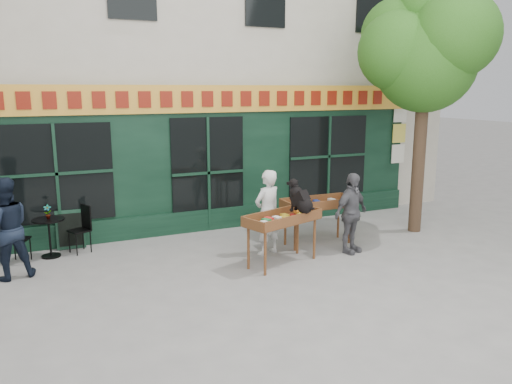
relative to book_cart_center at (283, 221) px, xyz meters
The scene contains 14 objects.
ground 1.05m from the book_cart_center, 139.56° to the left, with size 80.00×80.00×0.00m, color slate.
building 7.64m from the book_cart_center, 94.41° to the left, with size 14.00×7.26×10.00m.
street_tree 5.12m from the book_cart_center, 11.43° to the left, with size 3.05×2.90×5.60m.
book_cart_center is the anchor object (origin of this frame).
dog 0.59m from the book_cart_center, ahead, with size 0.34×0.60×0.60m, color black, non-canonical shape.
woman 0.65m from the book_cart_center, 90.00° to the left, with size 0.61×0.40×1.69m, color silver.
book_cart_right 1.47m from the book_cart_center, 32.41° to the left, with size 1.51×0.65×0.99m.
man_right 1.54m from the book_cart_center, ahead, with size 0.94×0.39×1.61m, color #525256.
bistro_table 4.52m from the book_cart_center, 150.69° to the left, with size 0.60×0.60×0.76m.
bistro_chair_left 5.05m from the book_cart_center, 154.86° to the left, with size 0.48×0.47×0.95m.
bistro_chair_right 4.02m from the book_cart_center, 145.22° to the left, with size 0.47×0.47×0.95m.
potted_plant 4.51m from the book_cart_center, 150.69° to the left, with size 0.15×0.10×0.28m, color gray.
man_left 4.81m from the book_cart_center, 164.24° to the left, with size 0.86×0.67×1.77m, color black.
chalkboard 4.40m from the book_cart_center, 143.44° to the left, with size 0.57×0.22×0.79m.
Camera 1 is at (-3.62, -8.31, 3.21)m, focal length 35.00 mm.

